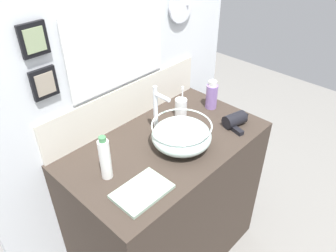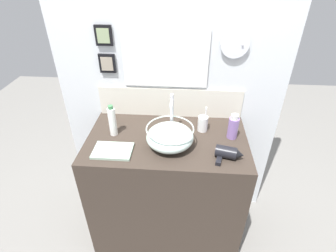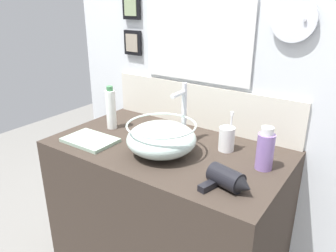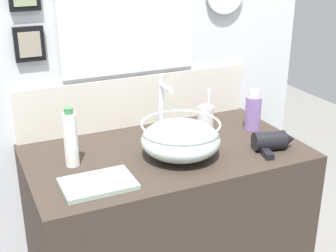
% 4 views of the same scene
% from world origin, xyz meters
% --- Properties ---
extents(ground_plane, '(6.00, 6.00, 0.00)m').
position_xyz_m(ground_plane, '(0.00, 0.00, 0.00)').
color(ground_plane, gray).
extents(vanity_counter, '(1.06, 0.61, 0.92)m').
position_xyz_m(vanity_counter, '(0.00, 0.00, 0.46)').
color(vanity_counter, '#382D26').
rests_on(vanity_counter, ground).
extents(back_panel, '(1.61, 0.09, 2.41)m').
position_xyz_m(back_panel, '(-0.00, 0.33, 1.20)').
color(back_panel, silver).
rests_on(back_panel, ground).
extents(glass_bowl_sink, '(0.30, 0.30, 0.14)m').
position_xyz_m(glass_bowl_sink, '(0.03, -0.07, 0.99)').
color(glass_bowl_sink, silver).
rests_on(glass_bowl_sink, vanity_counter).
extents(faucet, '(0.02, 0.11, 0.28)m').
position_xyz_m(faucet, '(0.03, 0.09, 1.07)').
color(faucet, silver).
rests_on(faucet, vanity_counter).
extents(hair_drier, '(0.18, 0.14, 0.07)m').
position_xyz_m(hair_drier, '(0.38, -0.17, 0.95)').
color(hair_drier, black).
rests_on(hair_drier, vanity_counter).
extents(toothbrush_cup, '(0.07, 0.07, 0.18)m').
position_xyz_m(toothbrush_cup, '(0.24, 0.12, 0.97)').
color(toothbrush_cup, white).
rests_on(toothbrush_cup, vanity_counter).
extents(shampoo_bottle, '(0.05, 0.05, 0.22)m').
position_xyz_m(shampoo_bottle, '(-0.36, 0.02, 1.02)').
color(shampoo_bottle, white).
rests_on(shampoo_bottle, vanity_counter).
extents(lotion_bottle, '(0.07, 0.07, 0.17)m').
position_xyz_m(lotion_bottle, '(0.43, 0.05, 1.00)').
color(lotion_bottle, '#8C6BB2').
rests_on(lotion_bottle, vanity_counter).
extents(hand_towel, '(0.24, 0.16, 0.02)m').
position_xyz_m(hand_towel, '(-0.32, -0.16, 0.92)').
color(hand_towel, '#99B29E').
rests_on(hand_towel, vanity_counter).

